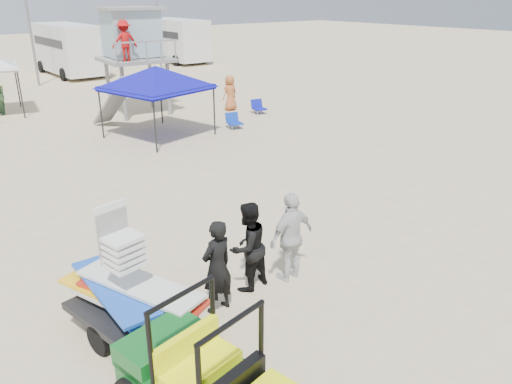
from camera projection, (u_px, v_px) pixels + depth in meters
ground at (343, 322)px, 8.43m from camera, size 140.00×140.00×0.00m
utility_cart at (208, 375)px, 6.10m from camera, size 1.57×2.51×1.78m
surf_trailer at (126, 292)px, 7.80m from camera, size 1.60×2.47×2.02m
man_left at (217, 267)px, 8.44m from camera, size 0.67×0.49×1.71m
man_mid at (248, 247)px, 9.11m from camera, size 0.92×0.76×1.72m
man_right at (291, 237)px, 9.41m from camera, size 1.06×0.48×1.78m
lifeguard_tower at (131, 37)px, 21.75m from camera, size 3.05×3.05×4.50m
canopy_blue at (155, 70)px, 18.35m from camera, size 3.82×3.82×3.07m
beach_chair_b at (234, 121)px, 20.33m from camera, size 0.64×0.70×0.64m
beach_chair_c at (258, 107)px, 22.84m from camera, size 0.63×0.68×0.64m
rv_mid_right at (68, 47)px, 33.02m from camera, size 2.64×7.00×3.25m
rv_far_right at (175, 38)px, 39.31m from camera, size 2.64×6.60×3.25m
light_pole_left at (28, 15)px, 28.30m from camera, size 0.14×0.14×8.00m
light_pole_right at (157, 11)px, 34.58m from camera, size 0.14×0.14×8.00m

